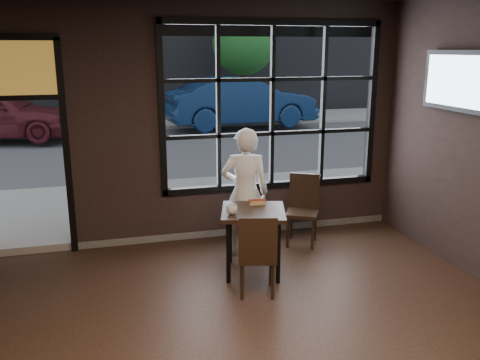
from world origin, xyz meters
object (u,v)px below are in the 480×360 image
object	(u,v)px
chair_near	(257,253)
navy_car	(241,102)
man	(245,192)
cafe_table	(253,241)

from	to	relation	value
chair_near	navy_car	bearing A→B (deg)	-89.86
navy_car	chair_near	bearing A→B (deg)	159.14
man	navy_car	world-z (taller)	navy_car
chair_near	navy_car	size ratio (longest dim) A/B	0.19
cafe_table	chair_near	bearing A→B (deg)	-86.07
chair_near	cafe_table	bearing A→B (deg)	-87.44
cafe_table	navy_car	bearing A→B (deg)	91.40
chair_near	navy_car	distance (m)	11.40
cafe_table	chair_near	xyz separation A→B (m)	(-0.11, -0.51, 0.07)
cafe_table	man	bearing A→B (deg)	99.58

